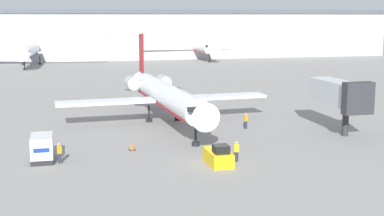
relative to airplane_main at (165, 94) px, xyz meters
name	(u,v)px	position (x,y,z in m)	size (l,w,h in m)	color
ground_plane	(218,165)	(0.88, -19.91, -3.55)	(600.00, 600.00, 0.00)	gray
terminal_building	(104,34)	(0.88, 100.09, 3.85)	(180.00, 16.80, 14.75)	#B2B2B7
airplane_main	(165,94)	(0.00, 0.00, 0.00)	(26.29, 30.76, 10.62)	silver
pushback_tug	(218,156)	(0.97, -19.69, -2.82)	(1.85, 3.85, 1.93)	yellow
luggage_cart	(42,148)	(-14.20, -14.81, -2.36)	(1.93, 3.57, 2.37)	#232326
worker_near_tug	(236,151)	(2.82, -19.24, -2.56)	(0.40, 0.26, 1.86)	#232838
worker_by_wing	(246,120)	(8.43, -5.98, -2.56)	(0.40, 0.26, 1.86)	#232838
worker_on_apron	(59,152)	(-12.68, -15.98, -2.57)	(0.40, 0.26, 1.85)	#232838
traffic_cone_left	(132,146)	(-5.77, -12.81, -3.17)	(0.63, 0.63, 0.79)	black
airplane_parked_far_left	(30,50)	(-19.75, 84.68, 0.50)	(37.79, 34.75, 10.85)	silver
airplane_parked_far_right	(198,46)	(28.26, 92.78, 0.48)	(33.95, 31.06, 11.01)	silver
jet_bridge	(339,94)	(17.73, -10.54, 0.89)	(3.20, 9.59, 6.19)	#2D2D33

